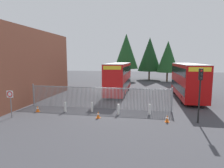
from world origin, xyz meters
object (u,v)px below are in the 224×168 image
(bollard_near_left, at_px, (65,107))
(bollard_near_right, at_px, (118,109))
(traffic_cone_near_kerb, at_px, (38,109))
(speed_limit_sign_post, at_px, (10,97))
(traffic_light_kerbside, at_px, (200,86))
(traffic_cone_mid_forecourt, at_px, (167,119))
(bollard_far_right, at_px, (150,109))
(bollard_center_front, at_px, (92,107))
(traffic_cone_by_gate, at_px, (98,115))
(double_decker_bus_near_gate, at_px, (119,77))
(double_decker_bus_behind_fence_left, at_px, (187,79))

(bollard_near_left, distance_m, bollard_near_right, 5.11)
(bollard_near_left, relative_size, traffic_cone_near_kerb, 1.61)
(speed_limit_sign_post, bearing_deg, bollard_near_right, 16.04)
(bollard_near_left, xyz_separation_m, traffic_light_kerbside, (11.64, -1.07, 2.51))
(traffic_cone_mid_forecourt, bearing_deg, bollard_far_right, 126.00)
(bollard_far_right, xyz_separation_m, traffic_cone_mid_forecourt, (1.36, -1.87, -0.19))
(bollard_near_left, relative_size, bollard_near_right, 1.00)
(traffic_cone_mid_forecourt, bearing_deg, bollard_center_front, 165.56)
(traffic_cone_by_gate, bearing_deg, bollard_far_right, 23.33)
(double_decker_bus_near_gate, relative_size, bollard_near_left, 11.38)
(bollard_near_right, xyz_separation_m, bollard_far_right, (2.79, 0.49, 0.00))
(double_decker_bus_near_gate, xyz_separation_m, traffic_cone_mid_forecourt, (5.66, -11.87, -2.13))
(bollard_far_right, relative_size, traffic_cone_near_kerb, 1.61)
(traffic_cone_near_kerb, xyz_separation_m, speed_limit_sign_post, (-1.21, -2.03, 1.49))
(traffic_cone_mid_forecourt, relative_size, traffic_light_kerbside, 0.14)
(traffic_cone_by_gate, xyz_separation_m, traffic_cone_mid_forecourt, (5.68, -0.00, 0.00))
(bollard_near_left, distance_m, speed_limit_sign_post, 4.76)
(double_decker_bus_behind_fence_left, relative_size, bollard_far_right, 11.38)
(bollard_center_front, relative_size, speed_limit_sign_post, 0.40)
(double_decker_bus_behind_fence_left, relative_size, traffic_cone_near_kerb, 18.32)
(bollard_near_left, bearing_deg, traffic_cone_mid_forecourt, -7.99)
(speed_limit_sign_post, bearing_deg, traffic_cone_near_kerb, 59.22)
(bollard_near_left, bearing_deg, bollard_far_right, 4.12)
(traffic_cone_by_gate, relative_size, traffic_light_kerbside, 0.14)
(bollard_near_right, bearing_deg, traffic_cone_by_gate, -138.10)
(bollard_near_right, relative_size, traffic_light_kerbside, 0.22)
(traffic_cone_mid_forecourt, relative_size, traffic_cone_near_kerb, 1.00)
(traffic_light_kerbside, bearing_deg, bollard_center_front, 170.58)
(traffic_cone_by_gate, xyz_separation_m, traffic_light_kerbside, (8.06, 0.22, 2.70))
(bollard_near_right, distance_m, traffic_cone_mid_forecourt, 4.38)
(traffic_light_kerbside, bearing_deg, double_decker_bus_near_gate, 124.62)
(bollard_near_left, distance_m, bollard_far_right, 7.92)
(double_decker_bus_near_gate, distance_m, bollard_far_right, 11.06)
(traffic_cone_by_gate, distance_m, traffic_cone_near_kerb, 6.26)
(bollard_near_left, relative_size, bollard_far_right, 1.00)
(double_decker_bus_near_gate, height_order, traffic_light_kerbside, double_decker_bus_near_gate)
(double_decker_bus_near_gate, relative_size, bollard_far_right, 11.38)
(bollard_near_left, xyz_separation_m, speed_limit_sign_post, (-3.84, -2.49, 1.30))
(double_decker_bus_behind_fence_left, xyz_separation_m, bollard_near_left, (-12.71, -8.75, -1.95))
(bollard_near_left, height_order, traffic_light_kerbside, traffic_light_kerbside)
(bollard_far_right, relative_size, traffic_light_kerbside, 0.22)
(bollard_center_front, distance_m, speed_limit_sign_post, 7.11)
(double_decker_bus_near_gate, xyz_separation_m, bollard_near_left, (-3.60, -10.57, -1.95))
(double_decker_bus_behind_fence_left, relative_size, bollard_near_left, 11.38)
(traffic_cone_by_gate, bearing_deg, bollard_near_right, 41.90)
(traffic_cone_by_gate, distance_m, traffic_light_kerbside, 8.50)
(traffic_light_kerbside, bearing_deg, double_decker_bus_behind_fence_left, 83.77)
(speed_limit_sign_post, bearing_deg, bollard_far_right, 14.61)
(bollard_far_right, bearing_deg, traffic_cone_mid_forecourt, -54.00)
(traffic_cone_near_kerb, xyz_separation_m, traffic_light_kerbside, (14.27, -0.62, 2.70))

